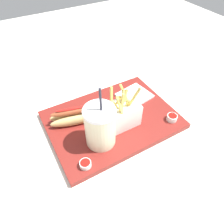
# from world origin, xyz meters

# --- Properties ---
(ground_plane) EXTENTS (2.40, 2.40, 0.02)m
(ground_plane) POSITION_xyz_m (0.00, 0.00, -0.01)
(ground_plane) COLOR silver
(food_tray) EXTENTS (0.45, 0.33, 0.02)m
(food_tray) POSITION_xyz_m (0.00, 0.00, 0.01)
(food_tray) COLOR maroon
(food_tray) RESTS_ON ground_plane
(soda_cup) EXTENTS (0.10, 0.10, 0.21)m
(soda_cup) POSITION_xyz_m (-0.08, -0.07, 0.09)
(soda_cup) COLOR beige
(soda_cup) RESTS_ON food_tray
(fries_basket) EXTENTS (0.10, 0.08, 0.16)m
(fries_basket) POSITION_xyz_m (0.02, -0.04, 0.07)
(fries_basket) COLOR white
(fries_basket) RESTS_ON food_tray
(hot_dog_1) EXTENTS (0.18, 0.10, 0.07)m
(hot_dog_1) POSITION_xyz_m (-0.12, 0.05, 0.05)
(hot_dog_1) COLOR tan
(hot_dog_1) RESTS_ON food_tray
(ketchup_cup_1) EXTENTS (0.04, 0.04, 0.02)m
(ketchup_cup_1) POSITION_xyz_m (-0.17, -0.13, 0.03)
(ketchup_cup_1) COLOR white
(ketchup_cup_1) RESTS_ON food_tray
(ketchup_cup_2) EXTENTS (0.04, 0.04, 0.02)m
(ketchup_cup_2) POSITION_xyz_m (0.18, -0.11, 0.03)
(ketchup_cup_2) COLOR white
(ketchup_cup_2) RESTS_ON food_tray
(napkin_stack) EXTENTS (0.13, 0.13, 0.01)m
(napkin_stack) POSITION_xyz_m (0.14, 0.06, 0.02)
(napkin_stack) COLOR white
(napkin_stack) RESTS_ON food_tray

